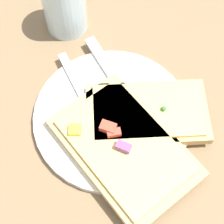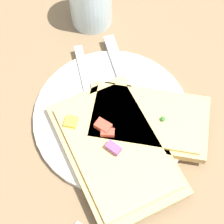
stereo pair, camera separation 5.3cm
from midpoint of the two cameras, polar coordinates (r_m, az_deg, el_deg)
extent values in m
plane|color=#7F6647|center=(0.55, -2.75, -1.31)|extent=(4.00, 4.00, 0.00)
cylinder|color=silver|center=(0.54, -2.77, -1.04)|extent=(0.23, 0.23, 0.01)
cube|color=silver|center=(0.56, -7.65, 3.17)|extent=(0.11, 0.11, 0.01)
cube|color=silver|center=(0.52, -3.52, -5.28)|extent=(0.06, 0.06, 0.01)
cube|color=silver|center=(0.50, -2.64, -9.85)|extent=(0.02, 0.02, 0.00)
cube|color=silver|center=(0.50, -1.88, -9.51)|extent=(0.02, 0.02, 0.00)
cube|color=silver|center=(0.51, -1.14, -9.17)|extent=(0.02, 0.02, 0.00)
cube|color=silver|center=(0.51, -0.39, -8.84)|extent=(0.02, 0.02, 0.00)
cube|color=silver|center=(0.59, -4.16, 7.88)|extent=(0.08, 0.07, 0.01)
cube|color=silver|center=(0.54, 1.32, -0.83)|extent=(0.12, 0.11, 0.00)
cube|color=tan|center=(0.51, -1.07, -5.78)|extent=(0.23, 0.21, 0.01)
cube|color=#E0C16B|center=(0.50, -1.09, -5.37)|extent=(0.21, 0.19, 0.01)
cube|color=yellow|center=(0.51, -8.65, -2.99)|extent=(0.02, 0.02, 0.01)
cube|color=#934C8E|center=(0.49, -1.32, -5.62)|extent=(0.02, 0.01, 0.01)
cube|color=#D14733|center=(0.50, -2.72, -3.49)|extent=(0.02, 0.02, 0.01)
cube|color=tan|center=(0.53, 2.54, -0.48)|extent=(0.20, 0.16, 0.01)
cube|color=#E0C16B|center=(0.52, 2.58, 0.00)|extent=(0.17, 0.14, 0.01)
sphere|color=#388433|center=(0.52, 5.02, 0.24)|extent=(0.01, 0.01, 0.01)
cube|color=#D14733|center=(0.50, -3.61, -2.65)|extent=(0.02, 0.01, 0.01)
sphere|color=tan|center=(0.53, -0.08, -0.49)|extent=(0.01, 0.01, 0.01)
sphere|color=tan|center=(0.54, -10.56, -2.01)|extent=(0.01, 0.01, 0.01)
sphere|color=tan|center=(0.54, -4.63, 0.68)|extent=(0.01, 0.01, 0.01)
cylinder|color=silver|center=(0.62, -9.81, 15.65)|extent=(0.07, 0.07, 0.10)
camera|label=1|loc=(0.03, -92.88, -5.66)|focal=60.00mm
camera|label=2|loc=(0.03, 87.12, 5.66)|focal=60.00mm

